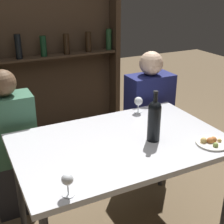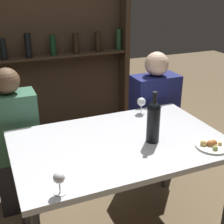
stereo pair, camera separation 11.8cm
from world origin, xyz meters
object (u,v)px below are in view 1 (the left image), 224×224
(wine_glass_1, at_px, (138,102))
(seated_person_right, at_px, (148,120))
(seated_person_left, at_px, (12,150))
(food_plate_0, at_px, (212,142))
(wine_glass_0, at_px, (67,181))
(wine_bottle, at_px, (154,119))

(wine_glass_1, distance_m, seated_person_right, 0.49)
(wine_glass_1, bearing_deg, seated_person_left, 164.54)
(seated_person_left, bearing_deg, food_plate_0, -39.87)
(wine_glass_1, xyz_separation_m, seated_person_left, (-0.94, 0.26, -0.32))
(wine_glass_1, xyz_separation_m, food_plate_0, (0.15, -0.65, -0.07))
(wine_glass_0, xyz_separation_m, seated_person_right, (1.09, 0.99, -0.31))
(food_plate_0, distance_m, seated_person_right, 0.95)
(wine_glass_1, relative_size, food_plate_0, 0.61)
(food_plate_0, relative_size, seated_person_right, 0.17)
(wine_glass_0, xyz_separation_m, seated_person_left, (-0.12, 0.99, -0.31))
(seated_person_left, bearing_deg, seated_person_right, -0.00)
(food_plate_0, xyz_separation_m, seated_person_right, (0.13, 0.91, -0.24))
(seated_person_left, bearing_deg, wine_glass_1, -15.46)
(wine_glass_1, bearing_deg, wine_bottle, -108.85)
(wine_bottle, distance_m, seated_person_left, 1.12)
(wine_glass_1, xyz_separation_m, seated_person_right, (0.27, 0.26, -0.31))
(wine_bottle, xyz_separation_m, seated_person_left, (-0.79, 0.70, -0.38))
(wine_glass_0, xyz_separation_m, wine_glass_1, (0.82, 0.73, 0.00))
(wine_bottle, xyz_separation_m, food_plate_0, (0.30, -0.21, -0.14))
(wine_glass_1, distance_m, food_plate_0, 0.67)
(wine_glass_1, height_order, seated_person_right, seated_person_right)
(wine_glass_1, height_order, food_plate_0, wine_glass_1)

